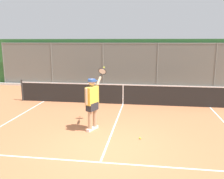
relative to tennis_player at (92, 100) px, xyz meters
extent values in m
plane|color=#B76B42|center=(-0.68, 1.34, -1.03)|extent=(60.00, 60.00, 0.00)
cube|color=white|center=(-0.68, 2.18, -1.03)|extent=(6.17, 0.05, 0.01)
cube|color=white|center=(-0.68, -0.66, -1.03)|extent=(0.05, 5.68, 0.01)
cylinder|color=slate|center=(-5.82, -7.60, 0.39)|extent=(0.07, 0.07, 2.85)
cylinder|color=slate|center=(-2.39, -7.60, 0.39)|extent=(0.07, 0.07, 2.85)
cylinder|color=slate|center=(1.03, -7.60, 0.39)|extent=(0.07, 0.07, 2.85)
cylinder|color=slate|center=(4.46, -7.60, 0.39)|extent=(0.07, 0.07, 2.85)
cylinder|color=slate|center=(7.88, -7.60, 0.39)|extent=(0.07, 0.07, 2.85)
cylinder|color=slate|center=(-0.68, -7.60, 1.78)|extent=(17.13, 0.05, 0.05)
cube|color=slate|center=(-0.68, -7.60, 0.39)|extent=(17.13, 0.02, 2.85)
cube|color=#2D6B33|center=(-0.68, -8.25, 0.51)|extent=(20.13, 0.90, 3.08)
cube|color=silver|center=(-0.68, -7.42, -0.96)|extent=(18.13, 0.18, 0.15)
cylinder|color=#2D2D2D|center=(4.39, -3.50, -0.50)|extent=(0.09, 0.09, 1.07)
cube|color=black|center=(-0.68, -3.50, -0.58)|extent=(10.05, 0.02, 0.91)
cube|color=white|center=(-0.68, -3.50, -0.10)|extent=(10.05, 0.04, 0.05)
cube|color=white|center=(-0.68, -3.50, -0.58)|extent=(0.05, 0.04, 0.91)
cube|color=silver|center=(0.06, 0.14, -0.99)|extent=(0.20, 0.28, 0.09)
cylinder|color=tan|center=(0.06, 0.14, -0.54)|extent=(0.13, 0.13, 0.81)
cube|color=silver|center=(-0.05, -0.11, -0.99)|extent=(0.20, 0.28, 0.09)
cylinder|color=tan|center=(-0.05, -0.11, -0.54)|extent=(0.13, 0.13, 0.81)
cube|color=#28282D|center=(0.00, 0.02, -0.21)|extent=(0.37, 0.48, 0.26)
cube|color=gold|center=(0.00, 0.02, 0.16)|extent=(0.39, 0.54, 0.58)
cylinder|color=tan|center=(0.13, 0.30, 0.18)|extent=(0.08, 0.08, 0.54)
cylinder|color=tan|center=(-0.14, -0.43, 0.56)|extent=(0.13, 0.40, 0.30)
sphere|color=tan|center=(0.00, 0.02, 0.60)|extent=(0.22, 0.22, 0.22)
cylinder|color=#284C93|center=(0.00, 0.02, 0.66)|extent=(0.34, 0.34, 0.08)
cube|color=#284C93|center=(-0.05, -0.09, 0.63)|extent=(0.25, 0.26, 0.02)
cylinder|color=black|center=(-0.17, -0.67, 0.73)|extent=(0.05, 0.17, 0.13)
torus|color=black|center=(-0.19, -0.86, 0.85)|extent=(0.31, 0.22, 0.26)
cylinder|color=silver|center=(-0.19, -0.86, 0.85)|extent=(0.26, 0.17, 0.21)
sphere|color=#C1D138|center=(-0.21, -1.04, 0.97)|extent=(0.07, 0.07, 0.07)
sphere|color=#C1D138|center=(-1.61, 0.59, -1.00)|extent=(0.07, 0.07, 0.07)
camera|label=1|loc=(-1.75, 7.55, 1.91)|focal=38.66mm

